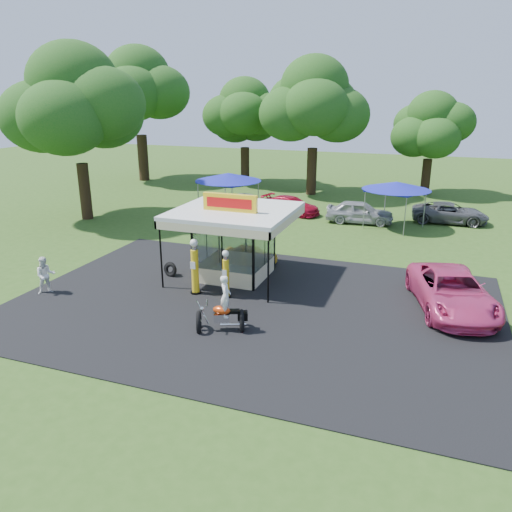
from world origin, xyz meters
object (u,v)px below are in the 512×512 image
(gas_station_kiosk, at_px, (235,242))
(spectator_west, at_px, (46,275))
(motorcycle, at_px, (224,309))
(tent_east, at_px, (396,186))
(pink_sedan, at_px, (452,291))
(kiosk_car, at_px, (251,254))
(bg_car_b, at_px, (291,205))
(gas_pump_left, at_px, (195,268))
(bg_car_c, at_px, (360,212))
(bg_car_d, at_px, (450,213))
(tent_west, at_px, (228,177))
(bg_car_a, at_px, (248,205))
(gas_pump_right, at_px, (226,275))

(gas_station_kiosk, distance_m, spectator_west, 8.64)
(motorcycle, xyz_separation_m, tent_east, (4.55, 17.69, 1.90))
(motorcycle, distance_m, pink_sedan, 9.44)
(kiosk_car, relative_size, bg_car_b, 0.63)
(spectator_west, bearing_deg, tent_east, 5.30)
(gas_pump_left, bearing_deg, bg_car_b, 91.11)
(pink_sedan, bearing_deg, motorcycle, -163.66)
(gas_pump_left, distance_m, motorcycle, 3.92)
(bg_car_b, height_order, bg_car_c, bg_car_c)
(kiosk_car, relative_size, bg_car_d, 0.56)
(spectator_west, xyz_separation_m, bg_car_d, (16.95, 19.70, -0.16))
(motorcycle, bearing_deg, bg_car_d, 45.10)
(spectator_west, distance_m, bg_car_c, 20.77)
(gas_station_kiosk, relative_size, motorcycle, 2.36)
(gas_station_kiosk, distance_m, bg_car_c, 13.36)
(tent_west, bearing_deg, gas_station_kiosk, -65.56)
(bg_car_c, height_order, tent_west, tent_west)
(bg_car_a, relative_size, tent_west, 0.93)
(motorcycle, distance_m, bg_car_a, 18.90)
(tent_east, bearing_deg, bg_car_b, 168.68)
(bg_car_d, bearing_deg, gas_station_kiosk, 143.42)
(bg_car_d, height_order, tent_west, tent_west)
(gas_station_kiosk, height_order, bg_car_b, gas_station_kiosk)
(gas_station_kiosk, height_order, kiosk_car, gas_station_kiosk)
(gas_pump_right, xyz_separation_m, bg_car_b, (-1.78, 16.25, -0.40))
(gas_pump_right, bearing_deg, gas_pump_left, -177.92)
(kiosk_car, xyz_separation_m, bg_car_a, (-4.09, 10.23, 0.23))
(gas_pump_right, distance_m, tent_west, 14.69)
(gas_pump_right, relative_size, spectator_west, 1.28)
(kiosk_car, xyz_separation_m, bg_car_b, (-1.14, 11.47, 0.17))
(bg_car_d, bearing_deg, gas_pump_left, 145.58)
(gas_pump_left, bearing_deg, gas_station_kiosk, 72.65)
(pink_sedan, distance_m, bg_car_c, 14.47)
(gas_pump_left, xyz_separation_m, bg_car_a, (-3.27, 15.07, -0.52))
(gas_pump_right, height_order, motorcycle, motorcycle)
(bg_car_b, bearing_deg, tent_east, -86.32)
(gas_station_kiosk, relative_size, bg_car_a, 1.26)
(gas_pump_right, distance_m, bg_car_c, 15.65)
(motorcycle, xyz_separation_m, bg_car_a, (-5.90, 17.96, -0.18))
(bg_car_d, relative_size, tent_east, 1.14)
(gas_pump_left, relative_size, bg_car_b, 0.57)
(pink_sedan, bearing_deg, tent_east, 89.90)
(bg_car_d, bearing_deg, kiosk_car, 139.06)
(spectator_west, relative_size, tent_east, 0.39)
(gas_pump_left, relative_size, bg_car_c, 0.56)
(kiosk_car, relative_size, pink_sedan, 0.48)
(motorcycle, bearing_deg, gas_pump_right, 88.43)
(kiosk_car, distance_m, bg_car_d, 16.04)
(gas_station_kiosk, xyz_separation_m, gas_pump_left, (-0.82, -2.63, -0.56))
(bg_car_b, distance_m, bg_car_c, 5.27)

